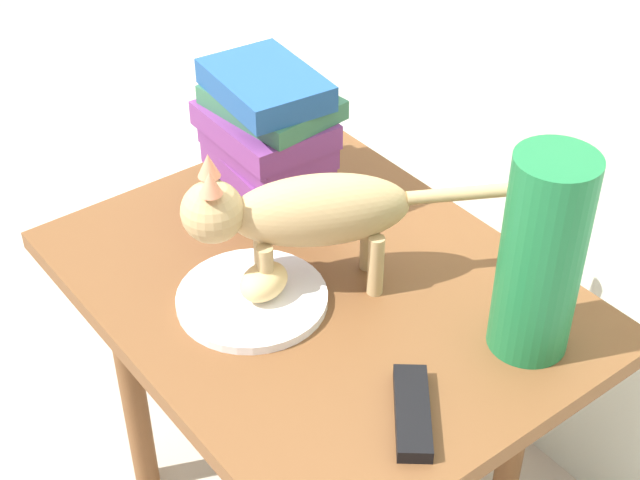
{
  "coord_description": "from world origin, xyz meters",
  "views": [
    {
      "loc": [
        0.86,
        -0.66,
        1.42
      ],
      "look_at": [
        0.0,
        0.0,
        0.59
      ],
      "focal_mm": 53.14,
      "sensor_mm": 36.0,
      "label": 1
    }
  ],
  "objects_px": {
    "side_table": "(320,316)",
    "plate": "(252,299)",
    "bread_roll": "(264,282)",
    "cat": "(300,213)",
    "tv_remote": "(412,412)",
    "green_vase": "(541,257)",
    "book_stack": "(268,137)"
  },
  "relations": [
    {
      "from": "side_table",
      "to": "plate",
      "type": "bearing_deg",
      "value": -102.99
    },
    {
      "from": "bread_roll",
      "to": "cat",
      "type": "relative_size",
      "value": 0.19
    },
    {
      "from": "tv_remote",
      "to": "green_vase",
      "type": "bearing_deg",
      "value": 131.28
    },
    {
      "from": "cat",
      "to": "tv_remote",
      "type": "distance_m",
      "value": 0.32
    },
    {
      "from": "bread_roll",
      "to": "tv_remote",
      "type": "bearing_deg",
      "value": 4.0
    },
    {
      "from": "side_table",
      "to": "tv_remote",
      "type": "height_order",
      "value": "tv_remote"
    },
    {
      "from": "cat",
      "to": "tv_remote",
      "type": "bearing_deg",
      "value": -8.54
    },
    {
      "from": "plate",
      "to": "book_stack",
      "type": "xyz_separation_m",
      "value": [
        -0.21,
        0.18,
        0.11
      ]
    },
    {
      "from": "side_table",
      "to": "cat",
      "type": "distance_m",
      "value": 0.2
    },
    {
      "from": "cat",
      "to": "bread_roll",
      "type": "bearing_deg",
      "value": -92.32
    },
    {
      "from": "book_stack",
      "to": "plate",
      "type": "bearing_deg",
      "value": -40.61
    },
    {
      "from": "plate",
      "to": "bread_roll",
      "type": "relative_size",
      "value": 2.77
    },
    {
      "from": "book_stack",
      "to": "tv_remote",
      "type": "xyz_separation_m",
      "value": [
        0.51,
        -0.14,
        -0.11
      ]
    },
    {
      "from": "green_vase",
      "to": "bread_roll",
      "type": "bearing_deg",
      "value": -140.34
    },
    {
      "from": "plate",
      "to": "book_stack",
      "type": "distance_m",
      "value": 0.29
    },
    {
      "from": "bread_roll",
      "to": "cat",
      "type": "distance_m",
      "value": 0.11
    },
    {
      "from": "bread_roll",
      "to": "book_stack",
      "type": "height_order",
      "value": "book_stack"
    },
    {
      "from": "side_table",
      "to": "tv_remote",
      "type": "bearing_deg",
      "value": -13.96
    },
    {
      "from": "plate",
      "to": "bread_roll",
      "type": "bearing_deg",
      "value": 54.0
    },
    {
      "from": "side_table",
      "to": "green_vase",
      "type": "height_order",
      "value": "green_vase"
    },
    {
      "from": "green_vase",
      "to": "book_stack",
      "type": "bearing_deg",
      "value": -171.23
    },
    {
      "from": "cat",
      "to": "green_vase",
      "type": "relative_size",
      "value": 1.43
    },
    {
      "from": "book_stack",
      "to": "green_vase",
      "type": "distance_m",
      "value": 0.51
    },
    {
      "from": "plate",
      "to": "book_stack",
      "type": "bearing_deg",
      "value": 139.39
    },
    {
      "from": "side_table",
      "to": "plate",
      "type": "height_order",
      "value": "plate"
    },
    {
      "from": "bread_roll",
      "to": "green_vase",
      "type": "xyz_separation_m",
      "value": [
        0.29,
        0.24,
        0.11
      ]
    },
    {
      "from": "bread_roll",
      "to": "tv_remote",
      "type": "xyz_separation_m",
      "value": [
        0.3,
        0.02,
        -0.03
      ]
    },
    {
      "from": "side_table",
      "to": "green_vase",
      "type": "bearing_deg",
      "value": 28.36
    },
    {
      "from": "plate",
      "to": "tv_remote",
      "type": "distance_m",
      "value": 0.31
    },
    {
      "from": "side_table",
      "to": "bread_roll",
      "type": "relative_size",
      "value": 9.79
    },
    {
      "from": "side_table",
      "to": "cat",
      "type": "bearing_deg",
      "value": -113.03
    },
    {
      "from": "plate",
      "to": "green_vase",
      "type": "distance_m",
      "value": 0.42
    }
  ]
}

